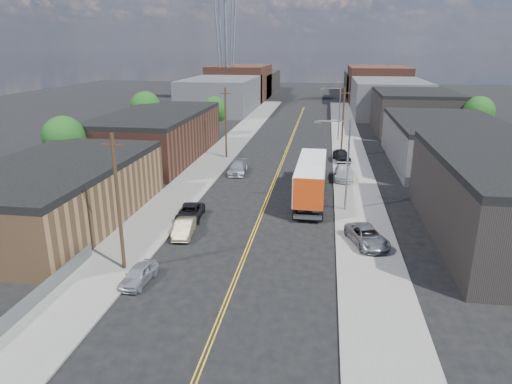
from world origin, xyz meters
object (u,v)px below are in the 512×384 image
(car_left_d, at_px, (238,168))
(car_right_lot_b, at_px, (344,173))
(car_left_a, at_px, (139,274))
(car_left_b, at_px, (184,228))
(car_left_c, at_px, (190,212))
(car_right_lot_c, at_px, (342,155))
(car_right_lot_a, at_px, (367,236))
(semi_truck, at_px, (311,175))

(car_left_d, relative_size, car_right_lot_b, 0.95)
(car_left_a, relative_size, car_left_b, 0.90)
(car_left_c, bearing_deg, car_right_lot_b, 41.96)
(car_left_a, height_order, car_right_lot_c, car_right_lot_c)
(car_left_a, xyz_separation_m, car_left_c, (0.00, 12.23, 0.02))
(car_left_d, relative_size, car_right_lot_a, 1.00)
(car_right_lot_a, bearing_deg, car_right_lot_c, 74.43)
(semi_truck, distance_m, car_left_c, 13.95)
(car_left_c, relative_size, car_right_lot_b, 0.88)
(car_right_lot_a, bearing_deg, semi_truck, 93.86)
(car_right_lot_b, bearing_deg, car_right_lot_a, -85.76)
(car_right_lot_b, bearing_deg, car_left_c, -132.93)
(car_right_lot_a, bearing_deg, car_left_d, 107.47)
(car_left_b, distance_m, car_left_d, 20.34)
(semi_truck, xyz_separation_m, car_left_d, (-9.50, 7.93, -1.68))
(car_left_b, xyz_separation_m, car_right_lot_a, (15.23, 0.13, 0.17))
(car_left_b, distance_m, car_right_lot_b, 23.82)
(car_right_lot_b, xyz_separation_m, car_right_lot_c, (0.00, 8.99, 0.04))
(car_left_b, relative_size, car_left_c, 0.89)
(semi_truck, bearing_deg, car_left_a, -116.71)
(semi_truck, relative_size, car_left_b, 3.89)
(car_right_lot_b, distance_m, car_right_lot_c, 8.99)
(car_left_b, distance_m, car_left_c, 3.92)
(car_left_c, xyz_separation_m, car_right_lot_b, (14.60, 15.42, 0.27))
(car_left_b, relative_size, car_right_lot_c, 0.87)
(car_left_a, relative_size, car_right_lot_a, 0.73)
(car_left_d, bearing_deg, semi_truck, -42.30)
(car_left_d, bearing_deg, car_right_lot_c, 28.61)
(semi_truck, distance_m, car_right_lot_b, 7.96)
(car_right_lot_a, xyz_separation_m, car_right_lot_c, (-1.25, 28.15, 0.11))
(car_left_d, distance_m, car_right_lot_c, 15.41)
(car_right_lot_c, bearing_deg, car_right_lot_a, -97.81)
(car_right_lot_b, bearing_deg, car_left_d, 176.00)
(car_right_lot_a, bearing_deg, car_right_lot_b, 75.63)
(car_left_a, bearing_deg, car_right_lot_c, 74.06)
(car_right_lot_a, distance_m, car_right_lot_c, 28.18)
(semi_truck, bearing_deg, car_right_lot_c, 77.89)
(car_right_lot_c, bearing_deg, car_right_lot_b, -100.35)
(car_left_d, xyz_separation_m, car_right_lot_a, (14.45, -20.20, 0.12))
(car_left_b, distance_m, car_right_lot_a, 15.23)
(car_left_d, distance_m, car_right_lot_a, 24.84)
(car_left_c, relative_size, car_left_d, 0.93)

